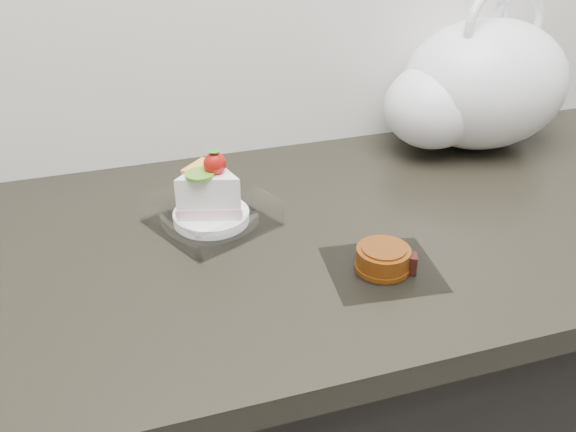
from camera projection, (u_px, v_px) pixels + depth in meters
The scene contains 4 objects.
counter at pixel (323, 427), 1.22m from camera, with size 2.04×0.64×0.90m.
cake_tray at pixel (211, 204), 0.98m from camera, with size 0.21×0.21×0.13m.
mooncake_wrap at pixel (384, 261), 0.88m from camera, with size 0.16×0.16×0.04m.
plastic_bag at pixel (475, 87), 1.20m from camera, with size 0.42×0.34×0.30m.
Camera 1 is at (-0.32, 0.90, 1.41)m, focal length 40.00 mm.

